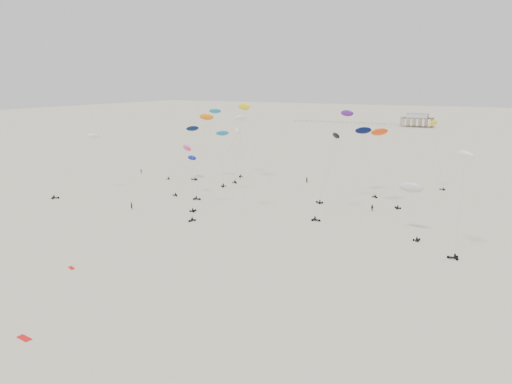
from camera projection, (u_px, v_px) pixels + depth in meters
The scene contains 26 objects.
ground_plane at pixel (377, 157), 212.57m from camera, with size 900.00×900.00×0.00m, color beige.
pavilion_main at pixel (417, 121), 345.95m from camera, with size 21.00×13.00×9.80m.
pier_fence at pixel (345, 123), 370.12m from camera, with size 80.20×0.20×1.50m.
rig_0 at pixel (223, 149), 155.51m from camera, with size 7.32×9.73×16.98m.
rig_1 at pixel (193, 159), 125.56m from camera, with size 6.04×8.83×20.88m.
rig_2 at pixel (338, 142), 132.00m from camera, with size 7.63×9.77×24.51m.
rig_3 at pixel (223, 159), 120.09m from camera, with size 6.43×17.49×23.85m.
rig_4 at pixel (365, 138), 142.16m from camera, with size 9.53×9.36×19.57m.
rig_5 at pixel (79, 159), 143.21m from camera, with size 3.80×17.64×20.84m.
rig_6 at pixel (240, 127), 171.05m from camera, with size 7.09×10.78×20.61m.
rig_7 at pixel (186, 171), 142.32m from camera, with size 4.41×7.87×11.37m.
rig_8 at pixel (382, 142), 128.51m from camera, with size 10.15×7.48×20.29m.
rig_9 at pixel (462, 182), 92.49m from camera, with size 4.50×9.48×19.49m.
rig_11 at pixel (328, 167), 119.60m from camera, with size 3.61×14.50×20.96m.
rig_12 at pixel (436, 139), 147.29m from camera, with size 6.83×4.06×20.55m.
rig_13 at pixel (204, 128), 163.60m from camera, with size 5.37×8.46×21.49m.
rig_14 at pixel (243, 114), 160.54m from camera, with size 6.02×11.29×25.13m.
rig_15 at pixel (185, 151), 164.40m from camera, with size 8.38×8.34×11.98m.
rig_16 at pixel (412, 193), 106.16m from camera, with size 6.79×9.17×11.69m.
rig_18 at pixel (208, 146), 139.23m from camera, with size 3.84×13.18×24.90m.
spectator_0 at pixel (132, 209), 126.49m from camera, with size 0.79×0.54×2.16m, color black.
spectator_1 at pixel (372, 211), 124.72m from camera, with size 0.93×0.54×1.91m, color black.
spectator_2 at pixel (141, 173), 174.75m from camera, with size 1.12×0.60×1.90m, color black.
spectator_3 at pixel (307, 183), 158.75m from camera, with size 0.84×0.58×2.32m, color black.
grounded_kite_a at pixel (24, 338), 63.34m from camera, with size 2.20×0.90×0.08m, color red.
grounded_kite_b at pixel (71, 268), 86.98m from camera, with size 1.80×0.70×0.07m, color #B4120B.
Camera 1 is at (51.36, -10.75, 32.12)m, focal length 35.00 mm.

